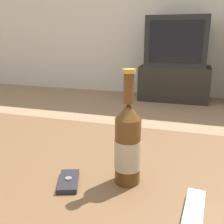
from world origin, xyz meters
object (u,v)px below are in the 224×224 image
(television, at_px, (177,42))
(cell_phone, at_px, (69,181))
(beer_bottle, at_px, (128,144))
(remote_control, at_px, (194,212))
(tv_stand, at_px, (174,83))

(television, height_order, cell_phone, television)
(beer_bottle, bearing_deg, remote_control, -28.13)
(tv_stand, relative_size, remote_control, 5.61)
(tv_stand, relative_size, television, 1.19)
(television, height_order, remote_control, television)
(television, distance_m, remote_control, 2.93)
(tv_stand, relative_size, beer_bottle, 2.85)
(television, xyz_separation_m, beer_bottle, (0.09, -2.81, -0.20))
(television, bearing_deg, cell_phone, -91.11)
(television, bearing_deg, beer_bottle, -88.15)
(beer_bottle, bearing_deg, tv_stand, 91.85)
(television, relative_size, cell_phone, 6.32)
(cell_phone, bearing_deg, beer_bottle, 1.04)
(television, relative_size, beer_bottle, 2.40)
(beer_bottle, distance_m, cell_phone, 0.19)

